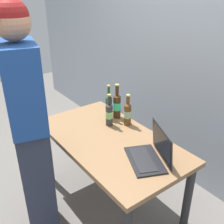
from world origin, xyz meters
TOP-DOWN VIEW (x-y plane):
  - ground_plane at (0.00, 0.00)m, footprint 8.00×8.00m
  - desk at (0.00, 0.00)m, footprint 1.32×0.72m
  - laptop at (0.41, 0.07)m, footprint 0.42×0.36m
  - beer_bottle_dark at (-0.18, 0.13)m, footprint 0.06×0.06m
  - beer_bottle_green at (-0.09, 0.26)m, footprint 0.07×0.07m
  - beer_bottle_brown at (-0.26, 0.27)m, footprint 0.07×0.07m
  - beer_bottle_amber at (-0.29, 0.20)m, footprint 0.06×0.06m
  - person_figure at (-0.15, -0.58)m, footprint 0.44×0.36m
  - back_wall at (0.00, 0.91)m, footprint 6.00×0.10m

SIDE VIEW (x-z plane):
  - ground_plane at x=0.00m, z-range 0.00..0.00m
  - desk at x=0.00m, z-range 0.25..0.95m
  - laptop at x=0.41m, z-range 0.64..0.88m
  - beer_bottle_dark at x=-0.18m, z-range 0.67..0.96m
  - beer_bottle_green at x=-0.09m, z-range 0.67..0.96m
  - beer_bottle_amber at x=-0.29m, z-range 0.66..0.99m
  - beer_bottle_brown at x=-0.26m, z-range 0.67..0.99m
  - person_figure at x=-0.15m, z-range 0.03..1.80m
  - back_wall at x=0.00m, z-range 0.00..2.60m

